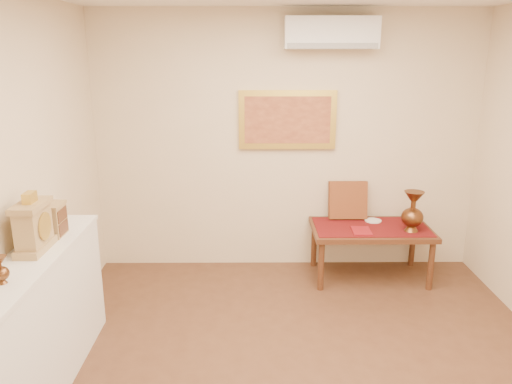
{
  "coord_description": "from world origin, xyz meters",
  "views": [
    {
      "loc": [
        -0.36,
        -2.9,
        2.29
      ],
      "look_at": [
        -0.33,
        1.15,
        1.13
      ],
      "focal_mm": 35.0,
      "sensor_mm": 36.0,
      "label": 1
    }
  ],
  "objects_px": {
    "display_ledge": "(30,334)",
    "mantel_clock": "(34,226)",
    "wooden_chest": "(52,220)",
    "low_table": "(371,233)",
    "brass_urn_tall": "(413,207)"
  },
  "relations": [
    {
      "from": "display_ledge",
      "to": "mantel_clock",
      "type": "xyz_separation_m",
      "value": [
        -0.0,
        0.25,
        0.66
      ]
    },
    {
      "from": "display_ledge",
      "to": "wooden_chest",
      "type": "bearing_deg",
      "value": 89.17
    },
    {
      "from": "display_ledge",
      "to": "mantel_clock",
      "type": "relative_size",
      "value": 4.93
    },
    {
      "from": "mantel_clock",
      "to": "low_table",
      "type": "distance_m",
      "value": 3.2
    },
    {
      "from": "mantel_clock",
      "to": "low_table",
      "type": "height_order",
      "value": "mantel_clock"
    },
    {
      "from": "low_table",
      "to": "brass_urn_tall",
      "type": "bearing_deg",
      "value": -18.98
    },
    {
      "from": "brass_urn_tall",
      "to": "wooden_chest",
      "type": "xyz_separation_m",
      "value": [
        -3.04,
        -1.21,
        0.3
      ]
    },
    {
      "from": "low_table",
      "to": "mantel_clock",
      "type": "bearing_deg",
      "value": -148.71
    },
    {
      "from": "mantel_clock",
      "to": "wooden_chest",
      "type": "xyz_separation_m",
      "value": [
        0.01,
        0.29,
        -0.05
      ]
    },
    {
      "from": "brass_urn_tall",
      "to": "display_ledge",
      "type": "distance_m",
      "value": 3.53
    },
    {
      "from": "display_ledge",
      "to": "brass_urn_tall",
      "type": "bearing_deg",
      "value": 29.94
    },
    {
      "from": "wooden_chest",
      "to": "low_table",
      "type": "relative_size",
      "value": 0.2
    },
    {
      "from": "display_ledge",
      "to": "low_table",
      "type": "height_order",
      "value": "display_ledge"
    },
    {
      "from": "display_ledge",
      "to": "wooden_chest",
      "type": "height_order",
      "value": "wooden_chest"
    },
    {
      "from": "brass_urn_tall",
      "to": "display_ledge",
      "type": "bearing_deg",
      "value": -150.06
    }
  ]
}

